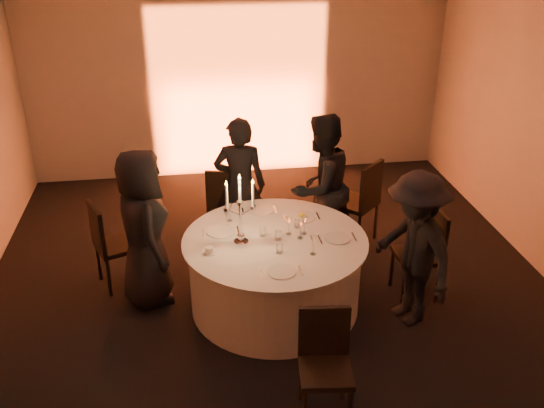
{
  "coord_description": "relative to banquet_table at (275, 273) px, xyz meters",
  "views": [
    {
      "loc": [
        -0.77,
        -5.03,
        3.67
      ],
      "look_at": [
        0.0,
        0.2,
        1.05
      ],
      "focal_mm": 40.0,
      "sensor_mm": 36.0,
      "label": 1
    }
  ],
  "objects": [
    {
      "name": "floor",
      "position": [
        0.0,
        0.0,
        -0.38
      ],
      "size": [
        7.0,
        7.0,
        0.0
      ],
      "primitive_type": "plane",
      "color": "black",
      "rests_on": "ground"
    },
    {
      "name": "wall_back",
      "position": [
        0.0,
        3.5,
        1.12
      ],
      "size": [
        7.0,
        0.0,
        7.0
      ],
      "primitive_type": "plane",
      "rotation": [
        1.57,
        0.0,
        0.0
      ],
      "color": "#B9B2AC",
      "rests_on": "floor"
    },
    {
      "name": "uplighter_fixture",
      "position": [
        0.0,
        3.2,
        -0.33
      ],
      "size": [
        0.25,
        0.12,
        0.1
      ],
      "primitive_type": "cube",
      "color": "black",
      "rests_on": "floor"
    },
    {
      "name": "banquet_table",
      "position": [
        0.0,
        0.0,
        0.0
      ],
      "size": [
        1.8,
        1.8,
        0.77
      ],
      "color": "black",
      "rests_on": "floor"
    },
    {
      "name": "chair_left",
      "position": [
        -1.64,
        0.61,
        0.16
      ],
      "size": [
        0.55,
        0.55,
        0.97
      ],
      "rotation": [
        0.0,
        0.0,
        1.96
      ],
      "color": "black",
      "rests_on": "floor"
    },
    {
      "name": "chair_back_left",
      "position": [
        -0.38,
        1.4,
        0.15
      ],
      "size": [
        0.5,
        0.5,
        0.95
      ],
      "rotation": [
        0.0,
        0.0,
        2.9
      ],
      "color": "black",
      "rests_on": "floor"
    },
    {
      "name": "chair_back_right",
      "position": [
        1.19,
        1.13,
        0.2
      ],
      "size": [
        0.64,
        0.64,
        1.04
      ],
      "rotation": [
        0.0,
        0.0,
        -2.38
      ],
      "color": "black",
      "rests_on": "floor"
    },
    {
      "name": "chair_right",
      "position": [
        1.54,
        -0.01,
        0.16
      ],
      "size": [
        0.43,
        0.43,
        0.96
      ],
      "rotation": [
        0.0,
        0.0,
        -1.56
      ],
      "color": "black",
      "rests_on": "floor"
    },
    {
      "name": "chair_front",
      "position": [
        0.17,
        -1.45,
        0.13
      ],
      "size": [
        0.44,
        0.44,
        0.92
      ],
      "rotation": [
        0.0,
        0.0,
        -0.11
      ],
      "color": "black",
      "rests_on": "floor"
    },
    {
      "name": "guest_left",
      "position": [
        -1.26,
        0.32,
        0.43
      ],
      "size": [
        0.7,
        0.9,
        1.63
      ],
      "primitive_type": "imported",
      "rotation": [
        0.0,
        0.0,
        1.82
      ],
      "color": "black",
      "rests_on": "floor"
    },
    {
      "name": "guest_back_left",
      "position": [
        -0.22,
        1.2,
        0.42
      ],
      "size": [
        0.65,
        0.49,
        1.62
      ],
      "primitive_type": "imported",
      "rotation": [
        0.0,
        0.0,
        2.96
      ],
      "color": "black",
      "rests_on": "floor"
    },
    {
      "name": "guest_back_right",
      "position": [
        0.65,
        0.95,
        0.46
      ],
      "size": [
        1.04,
        0.99,
        1.69
      ],
      "primitive_type": "imported",
      "rotation": [
        0.0,
        0.0,
        -2.54
      ],
      "color": "black",
      "rests_on": "floor"
    },
    {
      "name": "guest_right",
      "position": [
        1.25,
        -0.4,
        0.39
      ],
      "size": [
        0.85,
        1.13,
        1.56
      ],
      "primitive_type": "imported",
      "rotation": [
        0.0,
        0.0,
        -1.26
      ],
      "color": "black",
      "rests_on": "floor"
    },
    {
      "name": "plate_left",
      "position": [
        -0.51,
        0.21,
        0.39
      ],
      "size": [
        0.36,
        0.28,
        0.01
      ],
      "color": "white",
      "rests_on": "banquet_table"
    },
    {
      "name": "plate_back_left",
      "position": [
        -0.08,
        0.62,
        0.39
      ],
      "size": [
        0.35,
        0.3,
        0.01
      ],
      "color": "white",
      "rests_on": "banquet_table"
    },
    {
      "name": "plate_back_right",
      "position": [
        0.34,
        0.4,
        0.4
      ],
      "size": [
        0.35,
        0.28,
        0.08
      ],
      "color": "white",
      "rests_on": "banquet_table"
    },
    {
      "name": "plate_right",
      "position": [
        0.6,
        -0.08,
        0.39
      ],
      "size": [
        0.36,
        0.25,
        0.01
      ],
      "color": "white",
      "rests_on": "banquet_table"
    },
    {
      "name": "plate_front",
      "position": [
        -0.03,
        -0.59,
        0.39
      ],
      "size": [
        0.36,
        0.25,
        0.01
      ],
      "color": "white",
      "rests_on": "banquet_table"
    },
    {
      "name": "coffee_cup",
      "position": [
        -0.64,
        -0.18,
        0.42
      ],
      "size": [
        0.11,
        0.11,
        0.07
      ],
      "color": "white",
      "rests_on": "banquet_table"
    },
    {
      "name": "candelabra",
      "position": [
        -0.33,
        -0.03,
        0.64
      ],
      "size": [
        0.3,
        0.14,
        0.72
      ],
      "color": "white",
      "rests_on": "banquet_table"
    },
    {
      "name": "wine_glass_a",
      "position": [
        -0.44,
        0.33,
        0.52
      ],
      "size": [
        0.07,
        0.07,
        0.19
      ],
      "color": "silver",
      "rests_on": "banquet_table"
    },
    {
      "name": "wine_glass_b",
      "position": [
        0.3,
        0.06,
        0.52
      ],
      "size": [
        0.07,
        0.07,
        0.19
      ],
      "color": "silver",
      "rests_on": "banquet_table"
    },
    {
      "name": "wine_glass_c",
      "position": [
        0.31,
        -0.33,
        0.52
      ],
      "size": [
        0.07,
        0.07,
        0.19
      ],
      "color": "silver",
      "rests_on": "banquet_table"
    },
    {
      "name": "wine_glass_d",
      "position": [
        0.15,
        0.08,
        0.52
      ],
      "size": [
        0.07,
        0.07,
        0.19
      ],
      "color": "silver",
      "rests_on": "banquet_table"
    },
    {
      "name": "wine_glass_e",
      "position": [
        -0.4,
        0.44,
        0.52
      ],
      "size": [
        0.07,
        0.07,
        0.19
      ],
      "color": "silver",
      "rests_on": "banquet_table"
    },
    {
      "name": "wine_glass_f",
      "position": [
        0.24,
        -0.02,
        0.52
      ],
      "size": [
        0.07,
        0.07,
        0.19
      ],
      "color": "silver",
      "rests_on": "banquet_table"
    },
    {
      "name": "tumbler_a",
      "position": [
        0.0,
        -0.26,
        0.43
      ],
      "size": [
        0.07,
        0.07,
        0.09
      ],
      "primitive_type": "cylinder",
      "color": "silver",
      "rests_on": "banquet_table"
    },
    {
      "name": "tumbler_b",
      "position": [
        0.03,
        -0.01,
        0.43
      ],
      "size": [
        0.07,
        0.07,
        0.09
      ],
      "primitive_type": "cylinder",
      "color": "silver",
      "rests_on": "banquet_table"
    },
    {
      "name": "tumbler_c",
      "position": [
        0.26,
        0.2,
        0.43
      ],
      "size": [
        0.07,
        0.07,
        0.09
      ],
      "primitive_type": "cylinder",
      "color": "silver",
      "rests_on": "banquet_table"
    },
    {
      "name": "tumbler_d",
      "position": [
        -0.11,
        0.08,
        0.43
      ],
      "size": [
        0.07,
        0.07,
        0.09
      ],
      "primitive_type": "cylinder",
      "color": "silver",
      "rests_on": "banquet_table"
    }
  ]
}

